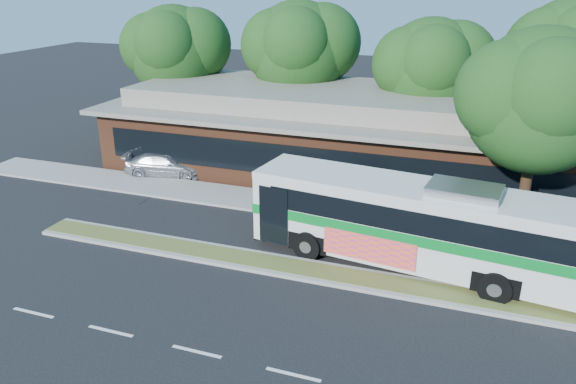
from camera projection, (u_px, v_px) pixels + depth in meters
ground at (340, 286)px, 19.89m from camera, size 120.00×120.00×0.00m
median_strip at (344, 276)px, 20.39m from camera, size 26.00×1.10×0.15m
sidewalk at (376, 216)px, 25.49m from camera, size 44.00×2.60×0.12m
parking_lot at (96, 155)px, 34.32m from camera, size 14.00×12.00×0.01m
plaza_building at (402, 136)px, 30.52m from camera, size 33.20×11.20×4.45m
tree_bg_a at (181, 49)px, 35.62m from camera, size 6.47×5.80×8.63m
tree_bg_b at (306, 48)px, 33.89m from camera, size 6.69×6.00×9.00m
tree_bg_c at (439, 67)px, 30.70m from camera, size 6.24×5.60×8.26m
transit_bus at (418, 219)px, 20.57m from camera, size 12.69×4.25×3.50m
sedan at (165, 164)px, 30.63m from camera, size 4.65×2.72×1.27m
sidewalk_tree at (551, 98)px, 21.28m from camera, size 6.28×5.63×8.64m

